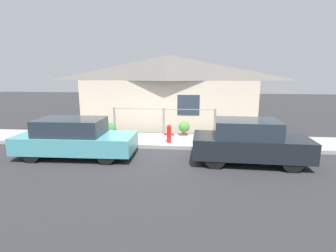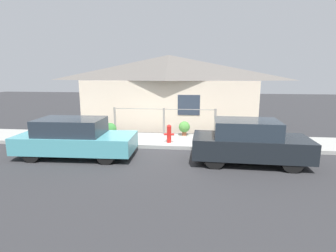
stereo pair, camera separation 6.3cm
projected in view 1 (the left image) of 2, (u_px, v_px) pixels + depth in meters
name	position (u px, v px, depth m)	size (l,w,h in m)	color
ground_plane	(157.00, 149.00, 10.57)	(60.00, 60.00, 0.00)	#2D2D30
sidewalk	(161.00, 140.00, 11.63)	(24.00, 2.21, 0.15)	#9E9E99
house	(168.00, 71.00, 13.79)	(9.48, 2.23, 3.95)	beige
fence	(164.00, 120.00, 12.41)	(4.90, 0.10, 1.25)	gray
car_left	(75.00, 138.00, 9.47)	(4.27, 1.82, 1.42)	teal
car_right	(249.00, 142.00, 8.81)	(3.85, 1.74, 1.49)	black
fire_hydrant	(169.00, 133.00, 10.93)	(0.43, 0.19, 0.77)	red
potted_plant_near_hydrant	(184.00, 127.00, 12.15)	(0.52, 0.52, 0.67)	#9E5638
potted_plant_by_fence	(110.00, 129.00, 11.95)	(0.56, 0.56, 0.64)	slate
potted_plant_corner	(238.00, 132.00, 11.78)	(0.42, 0.42, 0.52)	brown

